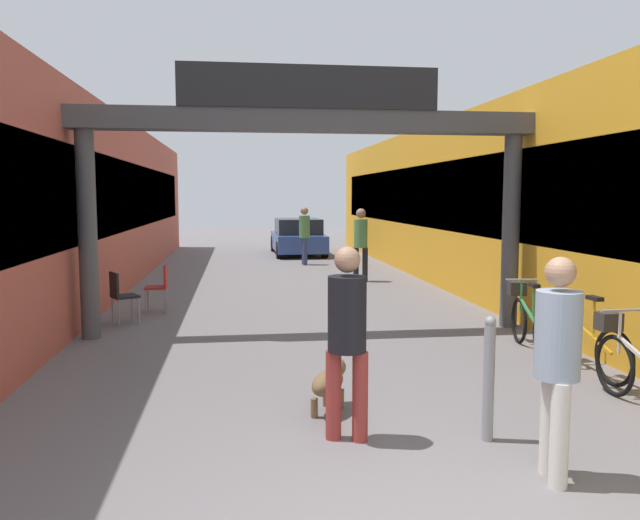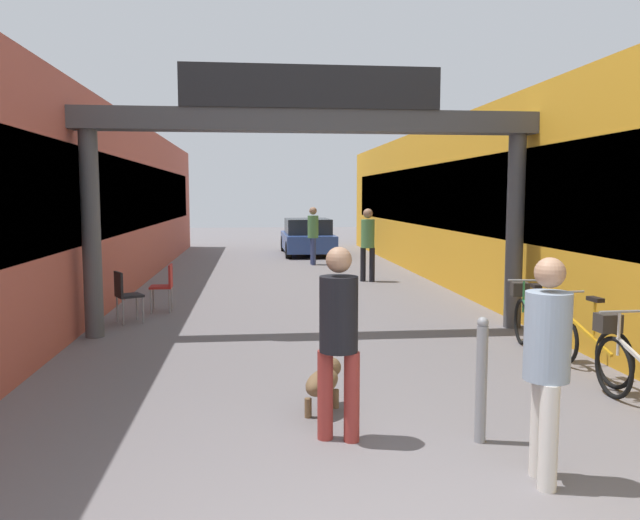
{
  "view_description": "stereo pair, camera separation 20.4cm",
  "coord_description": "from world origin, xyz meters",
  "px_view_note": "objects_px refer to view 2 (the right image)",
  "views": [
    {
      "loc": [
        -1.1,
        -2.98,
        2.17
      ],
      "look_at": [
        0.0,
        5.37,
        1.3
      ],
      "focal_mm": 35.0,
      "sensor_mm": 36.0,
      "label": 1
    },
    {
      "loc": [
        -0.89,
        -3.01,
        2.17
      ],
      "look_at": [
        0.0,
        5.37,
        1.3
      ],
      "focal_mm": 35.0,
      "sensor_mm": 36.0,
      "label": 2
    }
  ],
  "objects_px": {
    "dog_on_leash": "(324,381)",
    "bicycle_green_farthest": "(530,320)",
    "pedestrian_companion": "(547,355)",
    "parked_car_blue": "(307,237)",
    "pedestrian_elderly_walking": "(313,231)",
    "bollard_post_metal": "(481,379)",
    "pedestrian_with_dog": "(339,330)",
    "cafe_chair_red_farther": "(165,283)",
    "pedestrian_carrying_crate": "(368,239)",
    "cafe_chair_black_nearer": "(125,292)",
    "bicycle_silver_second": "(638,368)",
    "bicycle_orange_third": "(582,338)"
  },
  "relations": [
    {
      "from": "pedestrian_companion",
      "to": "bicycle_silver_second",
      "type": "distance_m",
      "value": 2.27
    },
    {
      "from": "pedestrian_carrying_crate",
      "to": "bicycle_orange_third",
      "type": "xyz_separation_m",
      "value": [
        1.12,
        -8.37,
        -0.64
      ]
    },
    {
      "from": "dog_on_leash",
      "to": "bicycle_green_farthest",
      "type": "distance_m",
      "value": 3.8
    },
    {
      "from": "cafe_chair_red_farther",
      "to": "pedestrian_companion",
      "type": "bearing_deg",
      "value": -62.92
    },
    {
      "from": "dog_on_leash",
      "to": "bicycle_green_farthest",
      "type": "xyz_separation_m",
      "value": [
        3.14,
        2.13,
        0.13
      ]
    },
    {
      "from": "bicycle_silver_second",
      "to": "bollard_post_metal",
      "type": "distance_m",
      "value": 1.97
    },
    {
      "from": "pedestrian_with_dog",
      "to": "bicycle_silver_second",
      "type": "bearing_deg",
      "value": 8.02
    },
    {
      "from": "pedestrian_carrying_crate",
      "to": "pedestrian_elderly_walking",
      "type": "distance_m",
      "value": 4.13
    },
    {
      "from": "bicycle_silver_second",
      "to": "pedestrian_with_dog",
      "type": "bearing_deg",
      "value": -171.98
    },
    {
      "from": "bollard_post_metal",
      "to": "parked_car_blue",
      "type": "bearing_deg",
      "value": 89.99
    },
    {
      "from": "bollard_post_metal",
      "to": "cafe_chair_black_nearer",
      "type": "xyz_separation_m",
      "value": [
        -4.17,
        5.64,
        -0.03
      ]
    },
    {
      "from": "pedestrian_companion",
      "to": "bicycle_orange_third",
      "type": "height_order",
      "value": "pedestrian_companion"
    },
    {
      "from": "cafe_chair_red_farther",
      "to": "pedestrian_elderly_walking",
      "type": "bearing_deg",
      "value": 65.34
    },
    {
      "from": "pedestrian_elderly_walking",
      "to": "bicycle_orange_third",
      "type": "height_order",
      "value": "pedestrian_elderly_walking"
    },
    {
      "from": "cafe_chair_red_farther",
      "to": "parked_car_blue",
      "type": "height_order",
      "value": "parked_car_blue"
    },
    {
      "from": "pedestrian_with_dog",
      "to": "bicycle_green_farthest",
      "type": "height_order",
      "value": "pedestrian_with_dog"
    },
    {
      "from": "dog_on_leash",
      "to": "bollard_post_metal",
      "type": "bearing_deg",
      "value": -36.19
    },
    {
      "from": "pedestrian_with_dog",
      "to": "dog_on_leash",
      "type": "relative_size",
      "value": 2.46
    },
    {
      "from": "pedestrian_companion",
      "to": "parked_car_blue",
      "type": "height_order",
      "value": "pedestrian_companion"
    },
    {
      "from": "pedestrian_companion",
      "to": "pedestrian_elderly_walking",
      "type": "distance_m",
      "value": 15.14
    },
    {
      "from": "pedestrian_carrying_crate",
      "to": "dog_on_leash",
      "type": "bearing_deg",
      "value": -103.04
    },
    {
      "from": "bicycle_orange_third",
      "to": "bollard_post_metal",
      "type": "relative_size",
      "value": 1.5
    },
    {
      "from": "pedestrian_with_dog",
      "to": "bicycle_orange_third",
      "type": "height_order",
      "value": "pedestrian_with_dog"
    },
    {
      "from": "pedestrian_carrying_crate",
      "to": "cafe_chair_red_farther",
      "type": "bearing_deg",
      "value": -141.03
    },
    {
      "from": "cafe_chair_black_nearer",
      "to": "parked_car_blue",
      "type": "distance_m",
      "value": 12.86
    },
    {
      "from": "bicycle_orange_third",
      "to": "cafe_chair_black_nearer",
      "type": "height_order",
      "value": "bicycle_orange_third"
    },
    {
      "from": "pedestrian_companion",
      "to": "cafe_chair_black_nearer",
      "type": "relative_size",
      "value": 1.93
    },
    {
      "from": "pedestrian_elderly_walking",
      "to": "dog_on_leash",
      "type": "distance_m",
      "value": 13.46
    },
    {
      "from": "pedestrian_carrying_crate",
      "to": "cafe_chair_red_farther",
      "type": "height_order",
      "value": "pedestrian_carrying_crate"
    },
    {
      "from": "pedestrian_with_dog",
      "to": "bollard_post_metal",
      "type": "xyz_separation_m",
      "value": [
        1.24,
        -0.17,
        -0.42
      ]
    },
    {
      "from": "dog_on_leash",
      "to": "bollard_post_metal",
      "type": "height_order",
      "value": "bollard_post_metal"
    },
    {
      "from": "pedestrian_companion",
      "to": "bicycle_green_farthest",
      "type": "height_order",
      "value": "pedestrian_companion"
    },
    {
      "from": "pedestrian_carrying_crate",
      "to": "cafe_chair_black_nearer",
      "type": "distance_m",
      "value": 6.91
    },
    {
      "from": "pedestrian_carrying_crate",
      "to": "cafe_chair_red_farther",
      "type": "relative_size",
      "value": 2.08
    },
    {
      "from": "pedestrian_carrying_crate",
      "to": "bicycle_silver_second",
      "type": "distance_m",
      "value": 9.78
    },
    {
      "from": "bicycle_orange_third",
      "to": "cafe_chair_red_farther",
      "type": "xyz_separation_m",
      "value": [
        -5.64,
        4.71,
        0.1
      ]
    },
    {
      "from": "bicycle_orange_third",
      "to": "bollard_post_metal",
      "type": "xyz_separation_m",
      "value": [
        -2.01,
        -1.95,
        0.13
      ]
    },
    {
      "from": "dog_on_leash",
      "to": "parked_car_blue",
      "type": "xyz_separation_m",
      "value": [
        1.29,
        16.86,
        0.33
      ]
    },
    {
      "from": "pedestrian_elderly_walking",
      "to": "bollard_post_metal",
      "type": "relative_size",
      "value": 1.62
    },
    {
      "from": "bicycle_silver_second",
      "to": "bollard_post_metal",
      "type": "bearing_deg",
      "value": -161.81
    },
    {
      "from": "bicycle_silver_second",
      "to": "cafe_chair_black_nearer",
      "type": "height_order",
      "value": "bicycle_silver_second"
    },
    {
      "from": "dog_on_leash",
      "to": "bollard_post_metal",
      "type": "distance_m",
      "value": 1.61
    },
    {
      "from": "cafe_chair_red_farther",
      "to": "pedestrian_with_dog",
      "type": "bearing_deg",
      "value": -69.77
    },
    {
      "from": "pedestrian_with_dog",
      "to": "pedestrian_companion",
      "type": "distance_m",
      "value": 1.74
    },
    {
      "from": "dog_on_leash",
      "to": "bollard_post_metal",
      "type": "xyz_separation_m",
      "value": [
        1.28,
        -0.94,
        0.26
      ]
    },
    {
      "from": "dog_on_leash",
      "to": "pedestrian_companion",
      "type": "bearing_deg",
      "value": -49.95
    },
    {
      "from": "pedestrian_carrying_crate",
      "to": "cafe_chair_black_nearer",
      "type": "height_order",
      "value": "pedestrian_carrying_crate"
    },
    {
      "from": "pedestrian_companion",
      "to": "cafe_chair_red_farther",
      "type": "xyz_separation_m",
      "value": [
        -3.82,
        7.48,
        -0.45
      ]
    },
    {
      "from": "pedestrian_elderly_walking",
      "to": "bicycle_orange_third",
      "type": "xyz_separation_m",
      "value": [
        2.12,
        -12.37,
        -0.61
      ]
    },
    {
      "from": "bicycle_green_farthest",
      "to": "cafe_chair_black_nearer",
      "type": "xyz_separation_m",
      "value": [
        -6.02,
        2.57,
        0.1
      ]
    }
  ]
}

